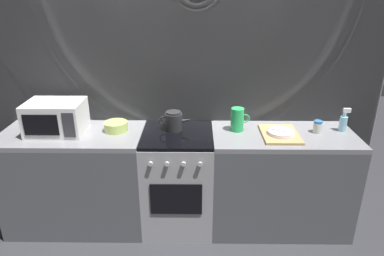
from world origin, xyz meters
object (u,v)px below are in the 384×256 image
(mixing_bowl, at_px, (116,126))
(spray_bottle, at_px, (343,122))
(microwave, at_px, (56,117))
(pitcher, at_px, (237,119))
(kettle, at_px, (174,121))
(dish_pile, at_px, (280,134))
(spice_jar, at_px, (318,127))
(stove_unit, at_px, (178,180))

(mixing_bowl, distance_m, spray_bottle, 1.93)
(spray_bottle, bearing_deg, mixing_bowl, -179.39)
(microwave, xyz_separation_m, pitcher, (1.52, 0.06, -0.03))
(kettle, xyz_separation_m, dish_pile, (0.89, -0.11, -0.06))
(kettle, distance_m, spray_bottle, 1.44)
(microwave, bearing_deg, pitcher, 2.33)
(pitcher, distance_m, dish_pile, 0.37)
(kettle, height_order, spice_jar, kettle)
(stove_unit, distance_m, spice_jar, 1.29)
(stove_unit, height_order, spice_jar, spice_jar)
(kettle, height_order, dish_pile, kettle)
(pitcher, bearing_deg, dish_pile, -17.32)
(stove_unit, xyz_separation_m, pitcher, (0.51, 0.07, 0.55))
(stove_unit, bearing_deg, kettle, 111.69)
(spray_bottle, bearing_deg, spice_jar, -170.58)
(stove_unit, xyz_separation_m, spray_bottle, (1.41, 0.07, 0.53))
(microwave, bearing_deg, stove_unit, -0.66)
(pitcher, relative_size, spice_jar, 1.90)
(microwave, bearing_deg, dish_pile, -1.42)
(pitcher, relative_size, dish_pile, 0.50)
(pitcher, height_order, dish_pile, pitcher)
(stove_unit, xyz_separation_m, kettle, (-0.03, 0.08, 0.53))
(microwave, xyz_separation_m, spice_jar, (2.19, 0.03, -0.08))
(kettle, distance_m, spice_jar, 1.22)
(kettle, bearing_deg, spice_jar, -2.04)
(microwave, distance_m, pitcher, 1.52)
(kettle, relative_size, dish_pile, 0.71)
(dish_pile, bearing_deg, stove_unit, 177.68)
(microwave, height_order, dish_pile, microwave)
(pitcher, height_order, spice_jar, pitcher)
(stove_unit, relative_size, mixing_bowl, 4.50)
(mixing_bowl, bearing_deg, pitcher, 1.09)
(microwave, distance_m, spray_bottle, 2.42)
(stove_unit, relative_size, microwave, 1.96)
(mixing_bowl, distance_m, dish_pile, 1.38)
(microwave, relative_size, spray_bottle, 2.27)
(stove_unit, relative_size, spray_bottle, 4.43)
(pitcher, relative_size, spray_bottle, 0.99)
(mixing_bowl, bearing_deg, spray_bottle, 0.61)
(pitcher, bearing_deg, mixing_bowl, -178.91)
(mixing_bowl, distance_m, spice_jar, 1.71)
(microwave, xyz_separation_m, kettle, (0.98, 0.07, -0.05))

